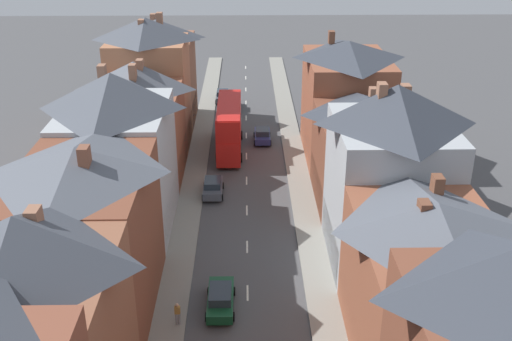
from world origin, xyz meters
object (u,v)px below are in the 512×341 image
Objects in this scene: car_mid_white at (223,96)px; double_decker_bus_lead at (229,126)px; car_parked_left_a at (213,187)px; pedestrian_far_left at (177,313)px; car_parked_right_a at (232,103)px; car_mid_black at (262,135)px; car_parked_left_b at (221,298)px.

double_decker_bus_lead is at bearing -85.64° from car_mid_white.
pedestrian_far_left is (-1.37, -18.45, 0.22)m from car_parked_left_a.
double_decker_bus_lead reaches higher than pedestrian_far_left.
double_decker_bus_lead is 2.61× the size of car_parked_right_a.
car_mid_black is (3.60, -11.39, -0.06)m from car_parked_right_a.
pedestrian_far_left is (-2.67, -1.75, 0.24)m from car_parked_left_b.
double_decker_bus_lead is at bearing -90.04° from car_parked_right_a.
car_parked_right_a is 3.22m from car_mid_white.
car_parked_right_a is 1.06× the size of car_mid_white.
double_decker_bus_lead is at bearing 84.75° from pedestrian_far_left.
car_parked_right_a is (1.30, 24.48, 0.04)m from car_parked_left_a.
car_mid_black is (4.90, 13.09, -0.02)m from car_parked_left_a.
double_decker_bus_lead is 27.26m from car_parked_left_b.
car_mid_white is (-4.90, 14.33, 0.02)m from car_mid_black.
double_decker_bus_lead is 29.12m from pedestrian_far_left.
car_parked_left_a is 13.98m from car_mid_black.
car_parked_right_a is 41.18m from car_parked_left_b.
car_mid_white is (-1.30, 2.94, -0.04)m from car_parked_right_a.
double_decker_bus_lead is 4.89m from car_mid_black.
car_parked_right_a is at bearing 89.96° from double_decker_bus_lead.
double_decker_bus_lead is at bearing 82.98° from car_parked_left_a.
double_decker_bus_lead is at bearing -144.16° from car_mid_black.
car_parked_left_a is 24.51m from car_parked_right_a.
car_mid_black is 2.52× the size of pedestrian_far_left.
car_parked_right_a reaches higher than car_mid_black.
pedestrian_far_left is at bearing -101.24° from car_mid_black.
car_mid_black is 30.01m from car_parked_left_b.
car_parked_left_b is 44.14m from car_mid_white.
car_parked_right_a is 11.94m from car_mid_black.
car_parked_left_a is 1.01× the size of car_mid_white.
car_mid_white is at bearing 88.29° from pedestrian_far_left.
car_parked_left_b is 3.20m from pedestrian_far_left.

